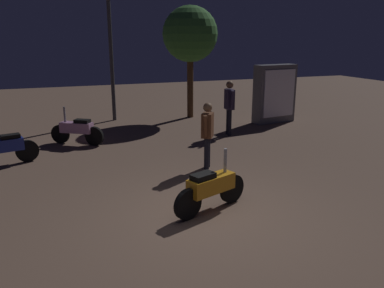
# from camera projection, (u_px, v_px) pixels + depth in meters

# --- Properties ---
(ground_plane) EXTENTS (40.00, 40.00, 0.00)m
(ground_plane) POSITION_uv_depth(u_px,v_px,m) (207.00, 217.00, 6.82)
(ground_plane) COLOR brown
(motorcycle_orange_foreground) EXTENTS (1.59, 0.68, 1.11)m
(motorcycle_orange_foreground) POSITION_uv_depth(u_px,v_px,m) (211.00, 188.00, 6.97)
(motorcycle_orange_foreground) COLOR black
(motorcycle_orange_foreground) RESTS_ON ground_plane
(motorcycle_blue_parked_left) EXTENTS (1.63, 0.53, 1.11)m
(motorcycle_blue_parked_left) POSITION_uv_depth(u_px,v_px,m) (3.00, 148.00, 9.44)
(motorcycle_blue_parked_left) COLOR black
(motorcycle_blue_parked_left) RESTS_ON ground_plane
(motorcycle_pink_parked_right) EXTENTS (1.44, 1.00, 1.11)m
(motorcycle_pink_parked_right) POSITION_uv_depth(u_px,v_px,m) (77.00, 130.00, 11.30)
(motorcycle_pink_parked_right) COLOR black
(motorcycle_pink_parked_right) RESTS_ON ground_plane
(person_rider_beside) EXTENTS (0.28, 0.67, 1.73)m
(person_rider_beside) POSITION_uv_depth(u_px,v_px,m) (229.00, 103.00, 12.24)
(person_rider_beside) COLOR black
(person_rider_beside) RESTS_ON ground_plane
(person_bystander_far) EXTENTS (0.44, 0.60, 1.59)m
(person_bystander_far) POSITION_uv_depth(u_px,v_px,m) (207.00, 130.00, 9.12)
(person_bystander_far) COLOR black
(person_bystander_far) RESTS_ON ground_plane
(streetlamp_near) EXTENTS (0.36, 0.36, 4.66)m
(streetlamp_near) POSITION_uv_depth(u_px,v_px,m) (110.00, 39.00, 13.94)
(streetlamp_near) COLOR #38383D
(streetlamp_near) RESTS_ON ground_plane
(tree_left_bg) EXTENTS (2.07, 2.07, 4.20)m
(tree_left_bg) POSITION_uv_depth(u_px,v_px,m) (190.00, 35.00, 14.45)
(tree_left_bg) COLOR #4C331E
(tree_left_bg) RESTS_ON ground_plane
(kiosk_billboard) EXTENTS (1.65, 0.73, 2.10)m
(kiosk_billboard) POSITION_uv_depth(u_px,v_px,m) (275.00, 94.00, 14.11)
(kiosk_billboard) COLOR #595960
(kiosk_billboard) RESTS_ON ground_plane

